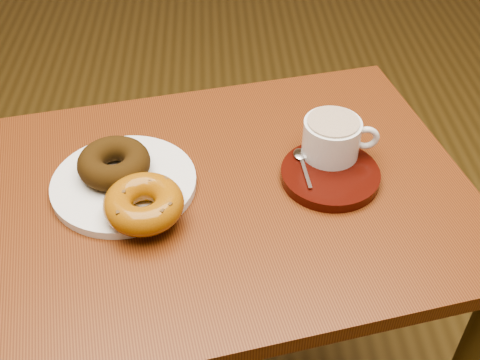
{
  "coord_description": "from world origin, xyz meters",
  "views": [
    {
      "loc": [
        0.11,
        -0.95,
        1.39
      ],
      "look_at": [
        0.15,
        -0.25,
        0.75
      ],
      "focal_mm": 45.0,
      "sensor_mm": 36.0,
      "label": 1
    }
  ],
  "objects_px": {
    "cafe_table": "(229,239)",
    "donut_plate": "(124,183)",
    "coffee_cup": "(333,137)",
    "saucer": "(330,175)"
  },
  "relations": [
    {
      "from": "cafe_table",
      "to": "donut_plate",
      "type": "bearing_deg",
      "value": 163.14
    },
    {
      "from": "donut_plate",
      "to": "coffee_cup",
      "type": "distance_m",
      "value": 0.35
    },
    {
      "from": "cafe_table",
      "to": "coffee_cup",
      "type": "height_order",
      "value": "coffee_cup"
    },
    {
      "from": "cafe_table",
      "to": "donut_plate",
      "type": "distance_m",
      "value": 0.21
    },
    {
      "from": "cafe_table",
      "to": "coffee_cup",
      "type": "distance_m",
      "value": 0.25
    },
    {
      "from": "saucer",
      "to": "coffee_cup",
      "type": "xyz_separation_m",
      "value": [
        0.01,
        0.05,
        0.04
      ]
    },
    {
      "from": "saucer",
      "to": "donut_plate",
      "type": "bearing_deg",
      "value": -179.8
    },
    {
      "from": "coffee_cup",
      "to": "cafe_table",
      "type": "bearing_deg",
      "value": -153.82
    },
    {
      "from": "saucer",
      "to": "coffee_cup",
      "type": "height_order",
      "value": "coffee_cup"
    },
    {
      "from": "saucer",
      "to": "coffee_cup",
      "type": "bearing_deg",
      "value": 80.73
    }
  ]
}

